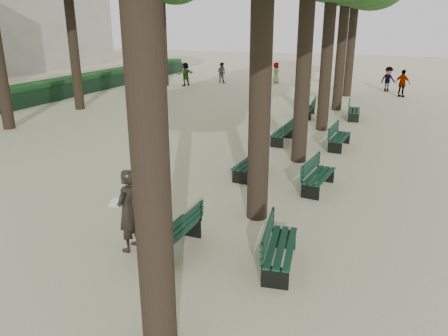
% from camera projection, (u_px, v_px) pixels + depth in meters
% --- Properties ---
extents(ground, '(120.00, 120.00, 0.00)m').
position_uv_depth(ground, '(144.00, 263.00, 9.00)').
color(ground, beige).
rests_on(ground, ground).
extents(bench_left_0, '(0.61, 1.81, 0.92)m').
position_uv_depth(bench_left_0, '(174.00, 241.00, 9.35)').
color(bench_left_0, black).
rests_on(bench_left_0, ground).
extents(bench_left_1, '(0.68, 1.83, 0.92)m').
position_uv_depth(bench_left_1, '(250.00, 168.00, 13.96)').
color(bench_left_1, black).
rests_on(bench_left_1, ground).
extents(bench_left_2, '(0.62, 1.82, 0.92)m').
position_uv_depth(bench_left_2, '(282.00, 136.00, 17.74)').
color(bench_left_2, black).
rests_on(bench_left_2, ground).
extents(bench_left_3, '(0.68, 1.83, 0.92)m').
position_uv_depth(bench_left_3, '(308.00, 112.00, 22.50)').
color(bench_left_3, black).
rests_on(bench_left_3, ground).
extents(bench_right_0, '(0.81, 1.86, 0.92)m').
position_uv_depth(bench_right_0, '(280.00, 255.00, 8.79)').
color(bench_right_0, black).
rests_on(bench_right_0, ground).
extents(bench_right_1, '(0.78, 1.85, 0.92)m').
position_uv_depth(bench_right_1, '(318.00, 181.00, 12.80)').
color(bench_right_1, black).
rests_on(bench_right_1, ground).
extents(bench_right_2, '(0.71, 1.84, 0.92)m').
position_uv_depth(bench_right_2, '(339.00, 141.00, 17.00)').
color(bench_right_2, black).
rests_on(bench_right_2, ground).
extents(bench_right_3, '(0.72, 1.84, 0.92)m').
position_uv_depth(bench_right_3, '(354.00, 114.00, 21.98)').
color(bench_right_3, black).
rests_on(bench_right_3, ground).
extents(man_with_map, '(0.62, 0.73, 1.83)m').
position_uv_depth(man_with_map, '(128.00, 210.00, 9.28)').
color(man_with_map, black).
rests_on(man_with_map, ground).
extents(pedestrian_d, '(0.57, 0.85, 1.62)m').
position_uv_depth(pedestrian_d, '(276.00, 73.00, 34.33)').
color(pedestrian_d, '#262628').
rests_on(pedestrian_d, ground).
extents(pedestrian_c, '(1.07, 0.80, 1.75)m').
position_uv_depth(pedestrian_c, '(403.00, 83.00, 28.11)').
color(pedestrian_c, '#262628').
rests_on(pedestrian_c, ground).
extents(pedestrian_a, '(0.83, 0.48, 1.60)m').
position_uv_depth(pedestrian_a, '(222.00, 73.00, 34.49)').
color(pedestrian_a, '#262628').
rests_on(pedestrian_a, ground).
extents(pedestrian_b, '(1.09, 0.91, 1.70)m').
position_uv_depth(pedestrian_b, '(388.00, 79.00, 30.40)').
color(pedestrian_b, '#262628').
rests_on(pedestrian_b, ground).
extents(pedestrian_e, '(1.05, 1.57, 1.72)m').
position_uv_depth(pedestrian_e, '(186.00, 74.00, 33.08)').
color(pedestrian_e, '#262628').
rests_on(pedestrian_e, ground).
extents(fence, '(0.08, 42.00, 0.90)m').
position_uv_depth(fence, '(10.00, 104.00, 23.71)').
color(fence, black).
rests_on(fence, ground).
extents(hedge, '(1.20, 42.00, 1.20)m').
position_uv_depth(hedge, '(0.00, 100.00, 23.90)').
color(hedge, '#16411D').
rests_on(hedge, ground).
extents(building_far, '(12.00, 16.00, 7.00)m').
position_uv_depth(building_far, '(19.00, 33.00, 45.67)').
color(building_far, '#B7B2A3').
rests_on(building_far, ground).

